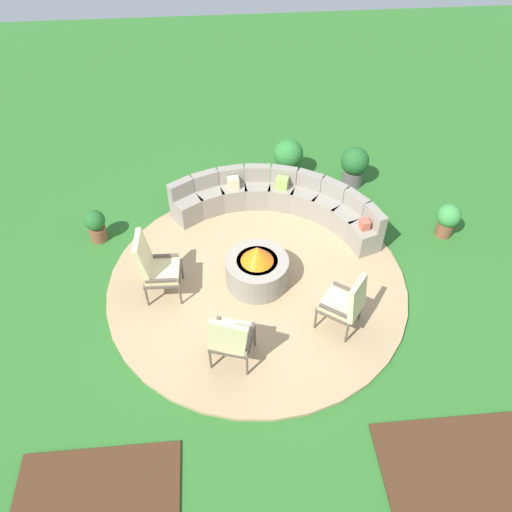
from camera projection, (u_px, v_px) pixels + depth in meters
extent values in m
plane|color=#2D6B28|center=(257.00, 284.00, 8.32)|extent=(24.00, 24.00, 0.00)
cylinder|color=tan|center=(257.00, 283.00, 8.30)|extent=(4.85, 4.85, 0.06)
cube|color=#472B19|center=(464.00, 480.00, 6.07)|extent=(1.94, 1.59, 0.04)
cylinder|color=gray|center=(257.00, 271.00, 8.10)|extent=(1.01, 1.01, 0.49)
cylinder|color=black|center=(257.00, 262.00, 7.95)|extent=(0.65, 0.65, 0.06)
cone|color=orange|center=(257.00, 254.00, 7.83)|extent=(0.52, 0.52, 0.28)
cube|color=gray|center=(364.00, 237.00, 8.70)|extent=(0.58, 0.59, 0.46)
cube|color=gray|center=(375.00, 218.00, 8.47)|extent=(0.30, 0.50, 0.30)
cube|color=gray|center=(348.00, 222.00, 8.98)|extent=(0.63, 0.64, 0.46)
cube|color=gray|center=(356.00, 202.00, 8.77)|extent=(0.39, 0.49, 0.30)
cube|color=gray|center=(328.00, 210.00, 9.21)|extent=(0.65, 0.65, 0.46)
cube|color=gray|center=(335.00, 189.00, 9.02)|extent=(0.45, 0.45, 0.30)
cube|color=gray|center=(306.00, 201.00, 9.39)|extent=(0.64, 0.63, 0.46)
cube|color=gray|center=(310.00, 180.00, 9.21)|extent=(0.49, 0.38, 0.30)
cube|color=gray|center=(282.00, 196.00, 9.50)|extent=(0.59, 0.58, 0.46)
cube|color=gray|center=(284.00, 175.00, 9.33)|extent=(0.50, 0.30, 0.30)
cube|color=gray|center=(258.00, 194.00, 9.54)|extent=(0.51, 0.49, 0.46)
cube|color=gray|center=(258.00, 173.00, 9.37)|extent=(0.49, 0.20, 0.30)
cube|color=gray|center=(233.00, 195.00, 9.51)|extent=(0.53, 0.51, 0.46)
cube|color=gray|center=(231.00, 174.00, 9.34)|extent=(0.49, 0.22, 0.30)
cube|color=gray|center=(209.00, 201.00, 9.40)|extent=(0.60, 0.59, 0.46)
cube|color=gray|center=(205.00, 180.00, 9.22)|extent=(0.50, 0.32, 0.30)
cube|color=gray|center=(187.00, 209.00, 9.22)|extent=(0.64, 0.64, 0.46)
cube|color=gray|center=(181.00, 189.00, 9.03)|extent=(0.48, 0.40, 0.30)
cube|color=beige|center=(233.00, 183.00, 9.24)|extent=(0.23, 0.20, 0.21)
cube|color=#BC5B47|center=(365.00, 224.00, 8.46)|extent=(0.16, 0.19, 0.17)
cube|color=#93B756|center=(282.00, 183.00, 9.23)|extent=(0.27, 0.25, 0.22)
cylinder|color=brown|center=(182.00, 270.00, 8.20)|extent=(0.04, 0.04, 0.38)
cylinder|color=brown|center=(180.00, 296.00, 7.81)|extent=(0.04, 0.04, 0.38)
cylinder|color=brown|center=(150.00, 271.00, 8.18)|extent=(0.04, 0.04, 0.38)
cylinder|color=brown|center=(147.00, 297.00, 7.79)|extent=(0.04, 0.04, 0.38)
cube|color=brown|center=(163.00, 274.00, 7.84)|extent=(0.57, 0.60, 0.05)
cube|color=beige|center=(163.00, 271.00, 7.79)|extent=(0.53, 0.55, 0.09)
cube|color=beige|center=(144.00, 257.00, 7.56)|extent=(0.21, 0.54, 0.73)
cube|color=brown|center=(163.00, 256.00, 7.93)|extent=(0.47, 0.07, 0.04)
cube|color=brown|center=(161.00, 280.00, 7.56)|extent=(0.47, 0.07, 0.04)
cylinder|color=brown|center=(220.00, 330.00, 7.34)|extent=(0.04, 0.04, 0.38)
cylinder|color=brown|center=(255.00, 336.00, 7.27)|extent=(0.04, 0.04, 0.38)
cylinder|color=brown|center=(210.00, 360.00, 6.99)|extent=(0.04, 0.04, 0.38)
cylinder|color=brown|center=(247.00, 366.00, 6.92)|extent=(0.04, 0.04, 0.38)
cube|color=brown|center=(232.00, 339.00, 6.98)|extent=(0.69, 0.68, 0.05)
cube|color=beige|center=(232.00, 336.00, 6.93)|extent=(0.63, 0.63, 0.09)
cube|color=beige|center=(227.00, 338.00, 6.58)|extent=(0.56, 0.26, 0.66)
cube|color=brown|center=(215.00, 330.00, 6.92)|extent=(0.18, 0.46, 0.04)
cube|color=brown|center=(250.00, 336.00, 6.85)|extent=(0.18, 0.46, 0.04)
cylinder|color=brown|center=(315.00, 320.00, 7.48)|extent=(0.04, 0.04, 0.38)
cylinder|color=brown|center=(330.00, 297.00, 7.79)|extent=(0.04, 0.04, 0.38)
cylinder|color=brown|center=(347.00, 334.00, 7.30)|extent=(0.04, 0.04, 0.38)
cylinder|color=brown|center=(360.00, 310.00, 7.61)|extent=(0.04, 0.04, 0.38)
cube|color=brown|center=(340.00, 306.00, 7.39)|extent=(0.75, 0.75, 0.05)
cube|color=beige|center=(340.00, 303.00, 7.34)|extent=(0.69, 0.69, 0.09)
cube|color=beige|center=(357.00, 299.00, 7.09)|extent=(0.39, 0.53, 0.61)
cube|color=brown|center=(334.00, 311.00, 7.15)|extent=(0.40, 0.31, 0.04)
cube|color=brown|center=(348.00, 289.00, 7.44)|extent=(0.40, 0.31, 0.04)
cylinder|color=#605B56|center=(288.00, 170.00, 10.33)|extent=(0.43, 0.43, 0.29)
sphere|color=#2D7A33|center=(288.00, 154.00, 10.06)|extent=(0.59, 0.59, 0.59)
cylinder|color=brown|center=(98.00, 233.00, 8.99)|extent=(0.30, 0.30, 0.27)
sphere|color=#236028|center=(94.00, 220.00, 8.77)|extent=(0.37, 0.37, 0.37)
sphere|color=yellow|center=(96.00, 217.00, 8.72)|extent=(0.14, 0.14, 0.14)
cylinder|color=brown|center=(444.00, 228.00, 9.07)|extent=(0.29, 0.29, 0.29)
sphere|color=#3D8E42|center=(449.00, 215.00, 8.85)|extent=(0.42, 0.42, 0.42)
sphere|color=yellow|center=(453.00, 212.00, 8.81)|extent=(0.13, 0.13, 0.13)
cylinder|color=#605B56|center=(352.00, 177.00, 10.12)|extent=(0.40, 0.40, 0.33)
sphere|color=#236028|center=(355.00, 161.00, 9.85)|extent=(0.55, 0.55, 0.55)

